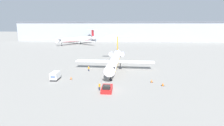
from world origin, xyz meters
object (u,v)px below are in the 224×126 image
Objects in this scene: airplane_parked_far_left at (78,39)px; worker_near_tug at (100,86)px; airplane_main at (115,59)px; traffic_cone_right at (152,81)px; traffic_cone_left at (71,78)px; worker_by_wing at (89,69)px; luggage_cart at (55,76)px; traffic_cone_mid at (163,84)px; pushback_tug at (107,88)px.

worker_near_tug is at bearing -72.41° from airplane_parked_far_left.
airplane_main reaches higher than traffic_cone_right.
traffic_cone_left is at bearing -134.36° from airplane_main.
traffic_cone_right is at bearing -27.58° from worker_by_wing.
luggage_cart is at bearing -141.35° from airplane_main.
airplane_parked_far_left reaches higher than airplane_main.
airplane_main is at bearing 45.64° from traffic_cone_left.
traffic_cone_right is 0.98× the size of traffic_cone_mid.
traffic_cone_mid is (13.47, 4.30, -0.21)m from pushback_tug.
traffic_cone_right is at bearing 31.31° from pushback_tug.
worker_near_tug is 17.23m from worker_by_wing.
worker_near_tug is (13.10, -6.91, -0.15)m from luggage_cart.
luggage_cart is at bearing -128.22° from worker_by_wing.
traffic_cone_left is at bearing -76.52° from airplane_parked_far_left.
traffic_cone_mid is 0.03× the size of airplane_parked_far_left.
airplane_main is 16.27× the size of worker_near_tug.
traffic_cone_right is (21.79, -1.12, 0.04)m from traffic_cone_left.
traffic_cone_right is 3.41m from traffic_cone_mid.
traffic_cone_right reaches higher than traffic_cone_left.
airplane_main reaches higher than pushback_tug.
traffic_cone_mid is at bearing 17.69° from pushback_tug.
airplane_parked_far_left is (-31.70, 72.88, 0.21)m from airplane_main.
luggage_cart is 1.98× the size of worker_by_wing.
airplane_parked_far_left is (-42.06, 85.69, 3.25)m from traffic_cone_right.
airplane_main is at bearing 87.82° from pushback_tug.
traffic_cone_mid reaches higher than traffic_cone_left.
luggage_cart is 14.81m from worker_near_tug.
traffic_cone_mid is (15.18, 4.08, -0.59)m from worker_near_tug.
worker_by_wing reaches higher than traffic_cone_left.
airplane_main is 0.96× the size of airplane_parked_far_left.
worker_near_tug is 2.41× the size of traffic_cone_right.
airplane_main is at bearing -66.49° from airplane_parked_far_left.
traffic_cone_mid is at bearing 15.05° from worker_near_tug.
airplane_main reaches higher than worker_near_tug.
worker_near_tug reaches higher than pushback_tug.
airplane_parked_far_left reaches higher than worker_by_wing.
luggage_cart is at bearing 174.30° from traffic_cone_mid.
luggage_cart is at bearing -79.29° from airplane_parked_far_left.
luggage_cart is at bearing 154.34° from pushback_tug.
airplane_main is 17.34× the size of worker_by_wing.
pushback_tug is at bearing -36.38° from traffic_cone_left.
airplane_parked_far_left is (-44.43, 88.15, 3.24)m from traffic_cone_mid.
pushback_tug is at bearing -7.09° from worker_near_tug.
airplane_main is 6.47× the size of pushback_tug.
airplane_main is 38.19× the size of traffic_cone_mid.
airplane_parked_far_left is (-16.14, 85.33, 2.51)m from luggage_cart.
worker_near_tug reaches higher than worker_by_wing.
worker_near_tug is 2.71× the size of traffic_cone_left.
airplane_main is 79.48m from airplane_parked_far_left.
airplane_parked_far_left is at bearing 103.48° from traffic_cone_left.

